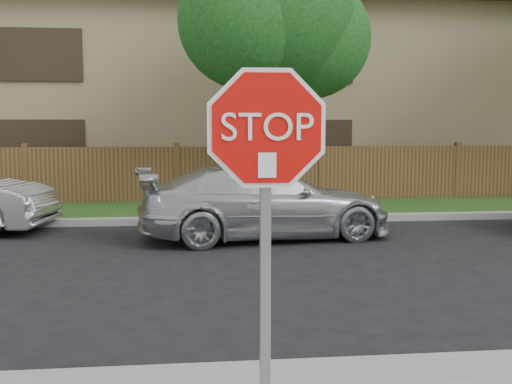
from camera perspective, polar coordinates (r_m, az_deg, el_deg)
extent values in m
plane|color=black|center=(5.53, -10.29, -16.85)|extent=(90.00, 90.00, 0.00)
cube|color=gray|center=(13.39, -7.80, -2.72)|extent=(70.00, 0.30, 0.15)
cube|color=#1E4714|center=(15.02, -7.62, -1.79)|extent=(70.00, 3.00, 0.12)
cube|color=#4F351C|center=(16.53, -7.52, 1.53)|extent=(70.00, 0.12, 1.60)
cube|color=tan|center=(22.09, -7.26, 8.43)|extent=(34.00, 8.00, 6.00)
cube|color=brown|center=(22.45, -7.38, 16.75)|extent=(35.20, 9.20, 0.50)
cylinder|color=#382B21|center=(14.92, 1.95, 5.53)|extent=(0.44, 0.44, 3.92)
sphere|color=#134013|center=(15.16, 1.99, 16.71)|extent=(3.80, 3.80, 3.80)
sphere|color=#134013|center=(15.52, 5.22, 14.35)|extent=(3.00, 3.00, 3.00)
sphere|color=#134013|center=(14.63, -1.01, 15.98)|extent=(3.20, 3.20, 3.20)
cube|color=gray|center=(3.77, 0.88, -7.70)|extent=(0.06, 0.06, 2.30)
cylinder|color=white|center=(3.60, 1.03, 6.09)|extent=(1.01, 0.02, 1.01)
cylinder|color=red|center=(3.58, 1.05, 6.09)|extent=(0.93, 0.02, 0.93)
cube|color=white|center=(3.58, 1.07, 2.57)|extent=(0.11, 0.00, 0.15)
imported|color=#BABEC2|center=(11.55, 0.89, -0.93)|extent=(5.09, 2.61, 1.41)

